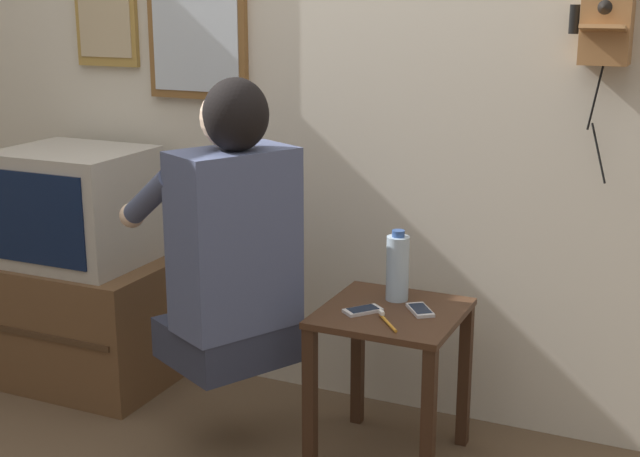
% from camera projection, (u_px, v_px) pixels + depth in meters
% --- Properties ---
extents(wall_back, '(6.80, 0.05, 2.55)m').
position_uv_depth(wall_back, '(331.00, 69.00, 3.28)').
color(wall_back, beige).
rests_on(wall_back, ground_plane).
extents(side_table, '(0.45, 0.46, 0.54)m').
position_uv_depth(side_table, '(391.00, 345.00, 2.96)').
color(side_table, '#422819').
rests_on(side_table, ground_plane).
extents(person, '(0.66, 0.60, 0.96)m').
position_uv_depth(person, '(230.00, 236.00, 2.90)').
color(person, '#2D3347').
rests_on(person, ground_plane).
extents(tv_stand, '(0.70, 0.54, 0.51)m').
position_uv_depth(tv_stand, '(88.00, 320.00, 3.64)').
color(tv_stand, brown).
rests_on(tv_stand, ground_plane).
extents(television, '(0.54, 0.46, 0.45)m').
position_uv_depth(television, '(76.00, 206.00, 3.50)').
color(television, '#ADA89E').
rests_on(television, tv_stand).
extents(wall_phone_antique, '(0.19, 0.19, 0.72)m').
position_uv_depth(wall_phone_antique, '(607.00, 13.00, 2.76)').
color(wall_phone_antique, '#9E6B3D').
extents(framed_picture, '(0.29, 0.03, 0.52)m').
position_uv_depth(framed_picture, '(105.00, 0.00, 3.57)').
color(framed_picture, olive).
extents(wall_mirror, '(0.43, 0.04, 0.61)m').
position_uv_depth(wall_mirror, '(196.00, 18.00, 3.41)').
color(wall_mirror, brown).
extents(cell_phone_held, '(0.12, 0.13, 0.01)m').
position_uv_depth(cell_phone_held, '(363.00, 310.00, 2.90)').
color(cell_phone_held, silver).
rests_on(cell_phone_held, side_table).
extents(cell_phone_spare, '(0.12, 0.14, 0.01)m').
position_uv_depth(cell_phone_spare, '(420.00, 310.00, 2.91)').
color(cell_phone_spare, silver).
rests_on(cell_phone_spare, side_table).
extents(water_bottle, '(0.08, 0.08, 0.24)m').
position_uv_depth(water_bottle, '(398.00, 267.00, 2.99)').
color(water_bottle, '#ADC6DB').
rests_on(water_bottle, side_table).
extents(toothbrush, '(0.10, 0.12, 0.02)m').
position_uv_depth(toothbrush, '(387.00, 321.00, 2.81)').
color(toothbrush, orange).
rests_on(toothbrush, side_table).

